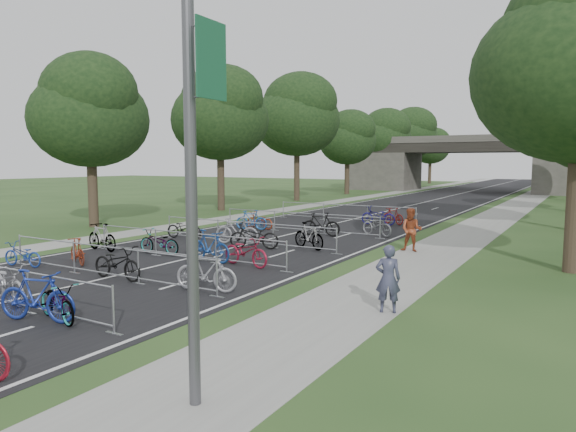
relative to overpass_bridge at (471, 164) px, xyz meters
name	(u,v)px	position (x,y,z in m)	size (l,w,h in m)	color
road	(440,198)	(0.00, -15.00, -3.53)	(11.00, 140.00, 0.01)	black
sidewalk_right	(524,201)	(8.00, -15.00, -3.53)	(3.00, 140.00, 0.01)	gray
sidewalk_left	(372,196)	(-7.50, -15.00, -3.53)	(2.00, 140.00, 0.01)	gray
lane_markings	(440,198)	(0.00, -15.00, -3.53)	(0.12, 140.00, 0.00)	silver
overpass_bridge	(471,164)	(0.00, 0.00, 0.00)	(31.00, 8.00, 7.05)	#42403A
lamppost	(192,126)	(8.33, -63.00, 0.75)	(0.61, 0.65, 8.21)	#4C4C51
tree_left_0	(90,114)	(-11.39, -49.07, 2.96)	(6.72, 6.72, 10.25)	#33261C
tree_left_1	(220,116)	(-11.39, -37.07, 3.77)	(7.56, 7.56, 11.53)	#33261C
tree_left_2	(297,117)	(-11.39, -25.07, 4.58)	(8.40, 8.40, 12.81)	#33261C
tree_left_3	(348,139)	(-11.39, -13.07, 2.96)	(6.72, 6.72, 10.25)	#33261C
tree_left_4	(384,136)	(-11.39, -1.07, 3.77)	(7.56, 7.56, 11.53)	#33261C
tree_left_5	(411,134)	(-11.39, 10.93, 4.58)	(8.40, 8.40, 12.81)	#33261C
tree_left_6	(431,147)	(-11.39, 22.93, 2.96)	(6.72, 6.72, 10.25)	#33261C
barrier_row_2	(105,262)	(0.00, -57.80, -2.99)	(9.70, 0.08, 1.10)	#AAACB2
barrier_row_3	(185,246)	(0.00, -54.00, -2.99)	(9.70, 0.08, 1.10)	#AAACB2
barrier_row_4	(245,233)	(0.00, -50.00, -2.99)	(9.70, 0.08, 1.10)	#AAACB2
barrier_row_5	(299,222)	(0.00, -45.00, -2.99)	(9.70, 0.08, 1.10)	#AAACB2
barrier_row_6	(345,213)	(0.00, -39.00, -2.99)	(9.70, 0.08, 1.10)	#AAACB2
bike_5	(8,283)	(0.14, -61.08, -2.99)	(0.72, 2.07, 1.09)	#9C9CA3
bike_6	(37,297)	(2.39, -61.73, -2.91)	(0.59, 2.08, 1.25)	navy
bike_7	(57,302)	(2.73, -61.45, -3.06)	(0.63, 1.80, 0.94)	#AAACB2
bike_8	(22,255)	(-4.04, -58.08, -3.09)	(0.59, 1.70, 0.89)	#1C3C9B
bike_9	(77,251)	(-2.72, -56.77, -3.04)	(0.46, 1.63, 0.98)	maroon
bike_10	(117,263)	(0.53, -57.75, -2.98)	(0.74, 2.11, 1.11)	black
bike_11	(206,272)	(3.96, -57.48, -2.95)	(0.55, 1.94, 1.17)	#9C9CA3
bike_12	(102,237)	(-4.30, -54.36, -2.94)	(0.56, 1.99, 1.19)	#AAACB2
bike_13	(159,242)	(-1.60, -53.76, -3.02)	(0.68, 1.96, 1.03)	#AAACB2
bike_14	(210,246)	(1.20, -53.96, -2.92)	(0.57, 2.03, 1.22)	navy
bike_15	(246,251)	(2.83, -53.90, -2.98)	(0.73, 2.10, 1.10)	maroon
bike_16	(184,228)	(-3.69, -49.93, -3.02)	(0.68, 1.96, 1.03)	black
bike_17	(237,231)	(-0.43, -50.02, -2.90)	(0.59, 2.10, 1.26)	gray
bike_18	(254,236)	(0.98, -50.69, -2.96)	(0.76, 2.17, 1.14)	black
bike_19	(309,236)	(3.04, -49.49, -2.96)	(0.54, 1.91, 1.15)	#AAACB2
bike_20	(251,220)	(-2.75, -45.47, -2.98)	(0.52, 1.83, 1.10)	#1B4E96
bike_21	(259,221)	(-2.55, -44.99, -3.05)	(0.64, 1.83, 0.96)	maroon
bike_22	(321,224)	(1.71, -45.73, -2.92)	(0.57, 2.03, 1.22)	black
bike_23	(377,226)	(4.11, -44.10, -3.01)	(0.70, 2.00, 1.05)	gray
bike_26	(378,216)	(2.54, -39.82, -2.98)	(0.74, 2.12, 1.11)	#211A90
bike_27	(393,216)	(3.23, -39.08, -3.02)	(0.48, 1.70, 1.02)	maroon
pedestrian_a	(388,279)	(9.20, -56.78, -2.67)	(0.63, 0.41, 1.72)	#363851
pedestrian_b	(411,230)	(7.04, -47.84, -2.62)	(0.89, 0.70, 1.84)	brown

